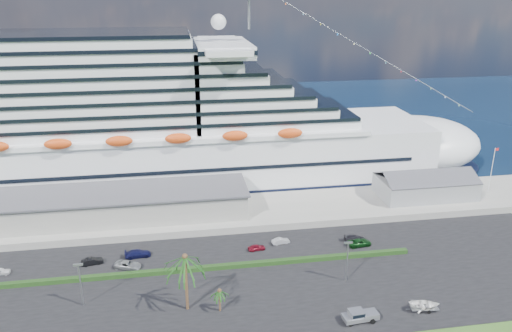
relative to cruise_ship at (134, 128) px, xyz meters
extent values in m
plane|color=#354B19|center=(21.53, -64.00, -16.69)|extent=(420.00, 420.00, 0.00)
cube|color=black|center=(21.53, -53.00, -16.63)|extent=(140.00, 38.00, 0.12)
cube|color=gray|center=(21.53, -24.00, -15.79)|extent=(240.00, 20.00, 1.80)
cube|color=black|center=(21.53, 66.00, -16.68)|extent=(420.00, 160.00, 0.02)
cube|color=silver|center=(1.53, 0.00, -8.69)|extent=(160.00, 30.00, 16.00)
ellipsoid|color=silver|center=(81.53, 0.00, -8.69)|extent=(40.00, 30.00, 16.00)
cube|color=black|center=(1.53, 0.00, -15.49)|extent=(164.00, 30.60, 2.40)
cube|color=silver|center=(-10.47, 0.00, 12.91)|extent=(128.00, 26.00, 24.80)
cube|color=silver|center=(24.33, 0.00, 20.71)|extent=(14.00, 38.00, 3.20)
cylinder|color=gray|center=(31.53, 0.00, 31.31)|extent=(0.70, 0.70, 12.00)
ellipsoid|color=#D54514|center=(-2.47, -15.80, 1.11)|extent=(90.00, 2.40, 2.60)
ellipsoid|color=#D54514|center=(-2.47, 15.80, 1.11)|extent=(90.00, 2.40, 2.60)
cube|color=black|center=(1.53, 0.00, -7.89)|extent=(144.00, 30.40, 0.90)
cube|color=gray|center=(-3.47, -24.00, -11.89)|extent=(60.00, 14.00, 6.00)
cube|color=#4C4C54|center=(-3.47, -24.00, -8.79)|extent=(61.00, 15.00, 0.40)
cube|color=gray|center=(73.53, -24.00, -12.49)|extent=(24.00, 12.00, 4.80)
cube|color=#4C4C54|center=(73.53, -27.00, -8.89)|extent=(24.00, 6.31, 2.74)
cube|color=#4C4C54|center=(73.53, -21.00, -8.89)|extent=(24.00, 6.31, 2.74)
cylinder|color=silver|center=(91.53, -24.00, -8.89)|extent=(0.16, 0.16, 12.00)
cube|color=red|center=(92.03, -24.00, -3.29)|extent=(1.00, 0.04, 0.70)
cube|color=black|center=(13.53, -48.00, -16.12)|extent=(88.00, 1.10, 0.90)
cylinder|color=gray|center=(-6.47, -56.00, -12.57)|extent=(0.24, 0.24, 8.00)
cube|color=gray|center=(-6.47, -56.00, -8.47)|extent=(1.60, 0.35, 0.35)
cylinder|color=gray|center=(41.53, -56.00, -12.57)|extent=(0.24, 0.24, 8.00)
cube|color=gray|center=(41.53, -56.00, -8.47)|extent=(1.60, 0.35, 0.35)
cylinder|color=#47301E|center=(11.53, -60.00, -11.44)|extent=(0.54, 0.54, 10.50)
sphere|color=#47301E|center=(11.53, -60.00, -6.19)|extent=(0.98, 0.98, 0.98)
cylinder|color=#47301E|center=(17.03, -61.50, -14.59)|extent=(0.35, 0.35, 4.20)
sphere|color=#47301E|center=(17.03, -61.50, -12.49)|extent=(0.73, 0.73, 0.73)
imported|color=white|center=(-24.03, -43.15, -15.92)|extent=(3.87, 1.59, 1.31)
imported|color=black|center=(-6.87, -42.14, -15.87)|extent=(4.49, 2.31, 1.41)
imported|color=gray|center=(0.30, -44.78, -15.85)|extent=(5.74, 4.06, 1.45)
imported|color=#131543|center=(2.01, -40.63, -15.81)|extent=(5.42, 2.57, 1.52)
imported|color=maroon|center=(26.65, -41.87, -15.95)|extent=(3.83, 2.00, 1.24)
imported|color=#B5B7BD|center=(32.29, -39.94, -15.94)|extent=(4.05, 1.97, 1.28)
imported|color=#0E3A13|center=(48.84, -43.53, -15.85)|extent=(5.47, 2.97, 1.45)
imported|color=black|center=(48.57, -41.33, -15.89)|extent=(4.93, 2.59, 1.36)
cylinder|color=black|center=(37.82, -69.10, -16.13)|extent=(0.90, 0.38, 0.88)
cylinder|color=black|center=(37.82, -67.01, -16.13)|extent=(0.90, 0.38, 0.88)
cylinder|color=black|center=(41.68, -69.10, -16.13)|extent=(0.90, 0.38, 0.88)
cylinder|color=black|center=(41.68, -67.01, -16.13)|extent=(0.90, 0.38, 0.88)
cube|color=#9D9FA4|center=(39.92, -68.05, -15.75)|extent=(6.12, 2.71, 0.77)
cube|color=#9D9FA4|center=(41.51, -68.05, -15.31)|extent=(2.82, 2.37, 0.61)
cube|color=#9D9FA4|center=(39.14, -68.05, -14.98)|extent=(2.60, 2.29, 1.05)
cube|color=black|center=(39.14, -68.05, -14.87)|extent=(2.38, 2.33, 0.61)
cube|color=#9D9FA4|center=(37.38, -68.05, -15.53)|extent=(1.17, 2.17, 0.39)
cube|color=gray|center=(51.79, -67.14, -16.01)|extent=(4.93, 2.33, 0.12)
cylinder|color=gray|center=(49.62, -67.14, -16.01)|extent=(2.27, 0.36, 0.08)
cylinder|color=black|center=(52.20, -68.07, -16.24)|extent=(0.68, 0.31, 0.66)
cylinder|color=black|center=(52.20, -66.21, -16.24)|extent=(0.68, 0.31, 0.66)
imported|color=white|center=(51.79, -67.14, -15.40)|extent=(5.66, 4.35, 1.08)
camera|label=1|loc=(11.49, -133.77, 36.29)|focal=35.00mm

